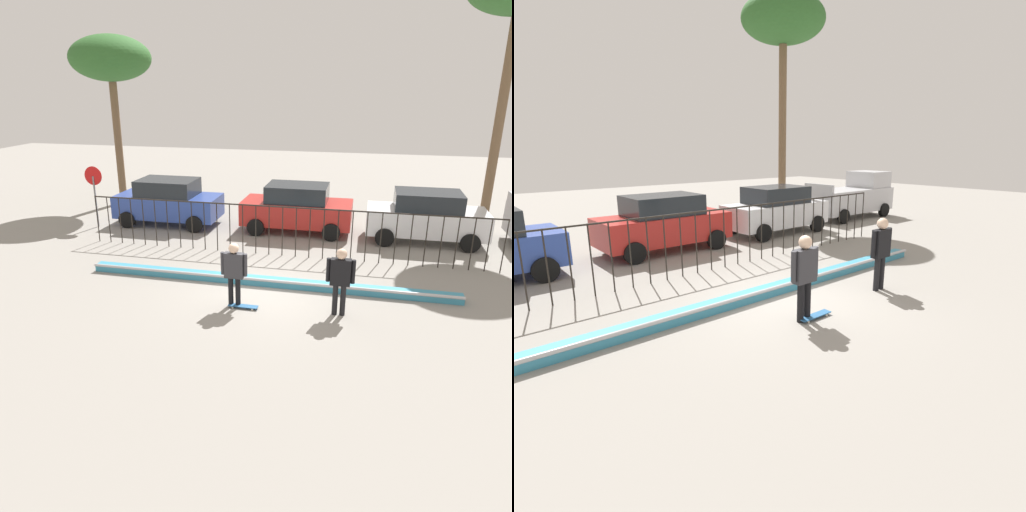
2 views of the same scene
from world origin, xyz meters
The scene contains 11 objects.
ground_plane centered at (0.00, 0.00, 0.00)m, with size 60.00×60.00×0.00m, color gray.
bowl_coping_ledge centered at (0.00, 0.63, 0.12)m, with size 11.00×0.40×0.27m.
perimeter_fence centered at (0.00, 3.30, 1.08)m, with size 14.04×0.04×1.74m.
skateboarder centered at (-0.52, -0.95, 1.07)m, with size 0.72×0.27×1.78m.
skateboard centered at (-0.27, -1.02, 0.06)m, with size 0.80×0.20×0.07m.
camera_operator centered at (2.22, -0.82, 1.08)m, with size 0.73×0.27×1.80m.
parked_car_blue centered at (-5.35, 6.13, 0.97)m, with size 4.30×2.12×1.90m.
parked_car_red centered at (0.05, 6.27, 0.97)m, with size 4.30×2.12×1.90m.
parked_car_white centered at (4.92, 6.07, 0.97)m, with size 4.30×2.12×1.90m.
stop_sign centered at (-8.08, 5.06, 1.62)m, with size 0.76×0.07×2.50m.
palm_tree_short centered at (-9.12, 9.24, 6.60)m, with size 3.69×3.69×7.71m.
Camera 1 is at (2.71, -12.22, 5.66)m, focal length 33.78 mm.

